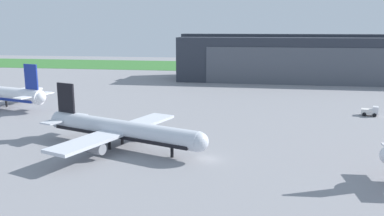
# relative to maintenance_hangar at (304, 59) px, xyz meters

# --- Properties ---
(ground_plane) EXTENTS (440.00, 440.00, 0.00)m
(ground_plane) POSITION_rel_maintenance_hangar_xyz_m (-26.99, -106.46, -9.07)
(ground_plane) COLOR gray
(grass_field_strip) EXTENTS (440.00, 56.00, 0.08)m
(grass_field_strip) POSITION_rel_maintenance_hangar_xyz_m (-26.99, 55.05, -9.03)
(grass_field_strip) COLOR #367332
(grass_field_strip) RESTS_ON ground_plane
(maintenance_hangar) EXTENTS (102.21, 29.01, 19.06)m
(maintenance_hangar) POSITION_rel_maintenance_hangar_xyz_m (0.00, 0.00, 0.00)
(maintenance_hangar) COLOR #2D333D
(maintenance_hangar) RESTS_ON ground_plane
(airliner_near_left) EXTENTS (33.69, 30.69, 11.16)m
(airliner_near_left) POSITION_rel_maintenance_hangar_xyz_m (-43.28, -102.56, -5.68)
(airliner_near_left) COLOR silver
(airliner_near_left) RESTS_ON ground_plane
(ops_van) EXTENTS (4.34, 3.28, 2.46)m
(ops_van) POSITION_rel_maintenance_hangar_xyz_m (9.69, -66.53, -7.87)
(ops_van) COLOR silver
(ops_van) RESTS_ON ground_plane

